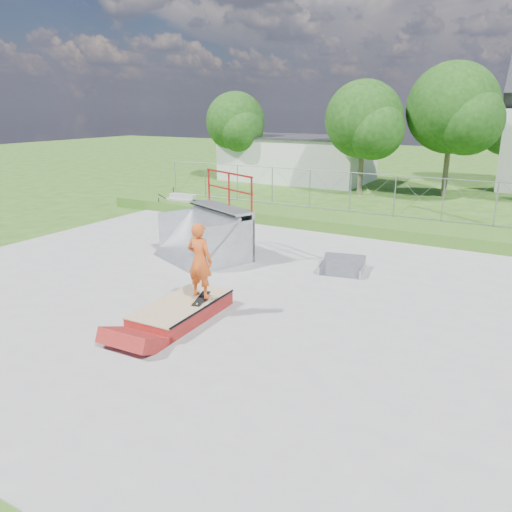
{
  "coord_description": "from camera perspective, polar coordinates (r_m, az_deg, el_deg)",
  "views": [
    {
      "loc": [
        7.36,
        -11.09,
        5.1
      ],
      "look_at": [
        0.76,
        0.52,
        1.1
      ],
      "focal_mm": 35.0,
      "sensor_mm": 36.0,
      "label": 1
    }
  ],
  "objects": [
    {
      "name": "tree_left_far",
      "position": [
        36.39,
        -2.19,
        14.84
      ],
      "size": [
        4.42,
        4.16,
        6.18
      ],
      "color": "brown",
      "rests_on": "ground"
    },
    {
      "name": "tree_left_near",
      "position": [
        30.34,
        12.54,
        14.68
      ],
      "size": [
        4.76,
        4.48,
        6.65
      ],
      "color": "brown",
      "rests_on": "ground"
    },
    {
      "name": "concrete_stairs",
      "position": [
        25.79,
        -8.99,
        5.98
      ],
      "size": [
        1.5,
        1.6,
        0.8
      ],
      "primitive_type": null,
      "color": "gray",
      "rests_on": "ground"
    },
    {
      "name": "tree_back_mid",
      "position": [
        39.03,
        27.17,
        12.75
      ],
      "size": [
        4.08,
        3.84,
        5.7
      ],
      "color": "brown",
      "rests_on": "ground"
    },
    {
      "name": "flat_bank_ramp",
      "position": [
        16.2,
        9.84,
        -1.16
      ],
      "size": [
        1.59,
        1.66,
        0.41
      ],
      "primitive_type": null,
      "rotation": [
        0.0,
        0.0,
        0.2
      ],
      "color": "#95989C",
      "rests_on": "concrete_pad"
    },
    {
      "name": "chain_link_fence",
      "position": [
        23.11,
        10.74,
        7.18
      ],
      "size": [
        20.0,
        0.06,
        1.8
      ],
      "primitive_type": null,
      "color": "gray",
      "rests_on": "grass_berm"
    },
    {
      "name": "skater",
      "position": [
        12.36,
        -6.44,
        -0.84
      ],
      "size": [
        0.69,
        0.46,
        1.89
      ],
      "primitive_type": "imported",
      "rotation": [
        0.0,
        0.0,
        3.15
      ],
      "color": "#D3501B",
      "rests_on": "grind_box"
    },
    {
      "name": "grass_berm",
      "position": [
        22.4,
        9.74,
        3.93
      ],
      "size": [
        24.0,
        3.0,
        0.5
      ],
      "primitive_type": "cube",
      "color": "#2B5217",
      "rests_on": "ground"
    },
    {
      "name": "ground",
      "position": [
        14.25,
        -3.7,
        -4.33
      ],
      "size": [
        120.0,
        120.0,
        0.0
      ],
      "primitive_type": "plane",
      "color": "#2B5217",
      "rests_on": "ground"
    },
    {
      "name": "concrete_pad",
      "position": [
        14.24,
        -3.7,
        -4.25
      ],
      "size": [
        20.0,
        16.0,
        0.04
      ],
      "primitive_type": "cube",
      "color": "gray",
      "rests_on": "ground"
    },
    {
      "name": "tree_center",
      "position": [
        31.24,
        21.99,
        15.06
      ],
      "size": [
        5.44,
        5.12,
        7.6
      ],
      "color": "brown",
      "rests_on": "ground"
    },
    {
      "name": "skateboard",
      "position": [
        12.67,
        -6.3,
        -4.92
      ],
      "size": [
        0.4,
        0.82,
        0.13
      ],
      "primitive_type": "cube",
      "rotation": [
        0.14,
        0.0,
        0.24
      ],
      "color": "black",
      "rests_on": "grind_box"
    },
    {
      "name": "quarter_pipe",
      "position": [
        17.12,
        -6.38,
        4.31
      ],
      "size": [
        3.68,
        3.45,
        2.92
      ],
      "primitive_type": null,
      "rotation": [
        0.0,
        0.0,
        -0.42
      ],
      "color": "#95989C",
      "rests_on": "concrete_pad"
    },
    {
      "name": "utility_building_flat",
      "position": [
        36.66,
        4.78,
        10.99
      ],
      "size": [
        10.0,
        6.0,
        3.0
      ],
      "primitive_type": "cube",
      "color": "silver",
      "rests_on": "ground"
    },
    {
      "name": "grind_box",
      "position": [
        12.68,
        -8.45,
        -6.21
      ],
      "size": [
        1.43,
        2.82,
        0.41
      ],
      "rotation": [
        0.0,
        0.0,
        0.03
      ],
      "color": "maroon",
      "rests_on": "concrete_pad"
    }
  ]
}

